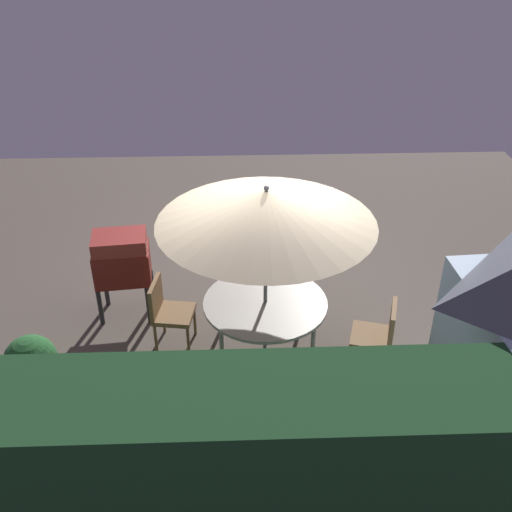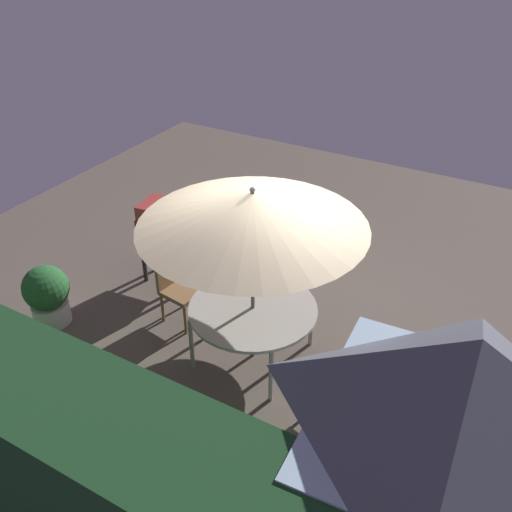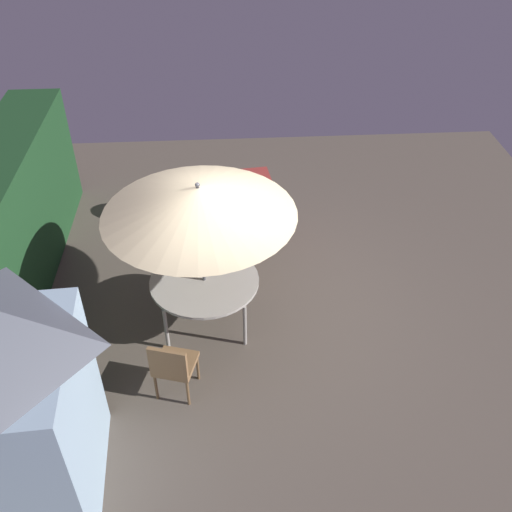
# 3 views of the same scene
# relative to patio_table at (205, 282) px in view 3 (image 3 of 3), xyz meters

# --- Properties ---
(ground_plane) EXTENTS (11.00, 11.00, 0.00)m
(ground_plane) POSITION_rel_patio_table_xyz_m (0.02, -0.75, -0.68)
(ground_plane) COLOR brown
(patio_table) EXTENTS (1.46, 1.46, 0.72)m
(patio_table) POSITION_rel_patio_table_xyz_m (0.00, 0.00, 0.00)
(patio_table) COLOR #B2ADA3
(patio_table) RESTS_ON ground
(patio_umbrella) EXTENTS (2.41, 2.41, 2.22)m
(patio_umbrella) POSITION_rel_patio_table_xyz_m (0.00, 0.00, 1.29)
(patio_umbrella) COLOR #4C4C51
(patio_umbrella) RESTS_ON ground
(bbq_grill) EXTENTS (0.75, 0.57, 1.20)m
(bbq_grill) POSITION_rel_patio_table_xyz_m (1.78, -0.80, 0.17)
(bbq_grill) COLOR maroon
(bbq_grill) RESTS_ON ground
(chair_near_shed) EXTENTS (0.57, 0.57, 0.90)m
(chair_near_shed) POSITION_rel_patio_table_xyz_m (-1.29, 0.37, -0.16)
(chair_near_shed) COLOR olive
(chair_near_shed) RESTS_ON ground
(chair_far_side) EXTENTS (0.53, 0.52, 0.90)m
(chair_far_side) POSITION_rel_patio_table_xyz_m (1.18, -0.17, -0.16)
(chair_far_side) COLOR olive
(chair_far_side) RESTS_ON ground
(potted_plant_by_shed) EXTENTS (0.57, 0.57, 0.81)m
(potted_plant_by_shed) POSITION_rel_patio_table_xyz_m (2.56, 0.71, -0.24)
(potted_plant_by_shed) COLOR silver
(potted_plant_by_shed) RESTS_ON ground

